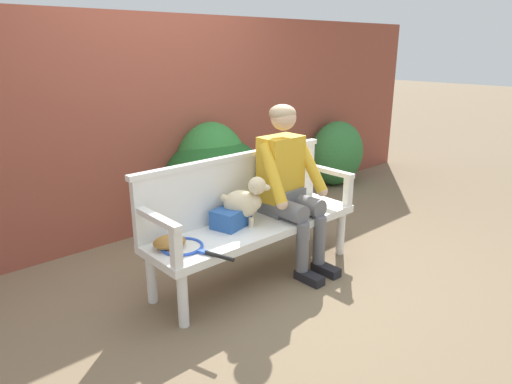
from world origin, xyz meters
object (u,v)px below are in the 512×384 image
Objects in this scene: tennis_racket at (185,247)px; sports_bag at (231,217)px; person_seated at (288,181)px; baseball_glove at (169,242)px; garden_bench at (256,230)px; dog_on_bench at (245,201)px.

sports_bag is at bearing 12.64° from tennis_racket.
person_seated is 1.09m from baseball_glove.
tennis_racket is (-0.66, -0.03, 0.07)m from garden_bench.
person_seated is 2.26× the size of tennis_racket.
person_seated is 4.69× the size of sports_bag.
baseball_glove is (-0.66, 0.02, -0.14)m from dog_on_bench.
person_seated is 0.56m from sports_bag.
dog_on_bench is at bearing 173.14° from person_seated.
person_seated is 3.49× the size of dog_on_bench.
sports_bag is at bearing 20.85° from baseball_glove.
tennis_racket is at bearing -167.36° from sports_bag.
baseball_glove is (-0.07, 0.08, 0.04)m from tennis_racket.
baseball_glove reaches higher than garden_bench.
dog_on_bench is at bearing 16.44° from baseball_glove.
garden_bench is 0.47m from person_seated.
person_seated is 0.42m from dog_on_bench.
garden_bench is 0.67m from tennis_racket.
sports_bag reaches higher than garden_bench.
baseball_glove is at bearing 176.13° from garden_bench.
baseball_glove is at bearing 178.67° from dog_on_bench.
tennis_racket is at bearing -179.18° from person_seated.
dog_on_bench reaches higher than tennis_racket.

